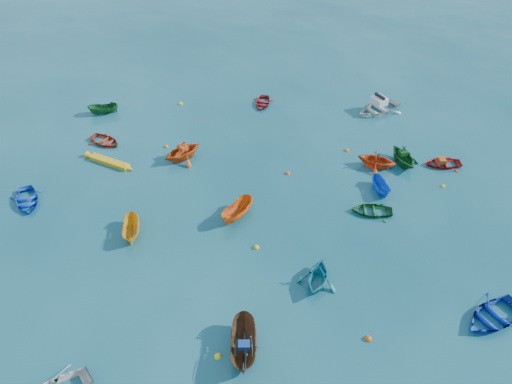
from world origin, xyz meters
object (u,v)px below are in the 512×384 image
at_px(kayak_yellow, 110,163).
at_px(motorboat_white, 377,111).
at_px(dinghy_blue_se, 492,319).
at_px(dinghy_blue_sw, 28,203).

bearing_deg(kayak_yellow, motorboat_white, -44.19).
distance_m(kayak_yellow, motorboat_white, 22.47).
height_order(dinghy_blue_se, kayak_yellow, dinghy_blue_se).
xyz_separation_m(dinghy_blue_sw, dinghy_blue_se, (29.06, 3.35, 0.00)).
height_order(dinghy_blue_sw, motorboat_white, motorboat_white).
xyz_separation_m(kayak_yellow, motorboat_white, (15.95, 15.82, 0.00)).
bearing_deg(dinghy_blue_se, dinghy_blue_sw, -140.16).
bearing_deg(dinghy_blue_se, motorboat_white, 153.93).
bearing_deg(dinghy_blue_sw, motorboat_white, 0.98).
xyz_separation_m(dinghy_blue_sw, kayak_yellow, (2.21, 5.91, 0.00)).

